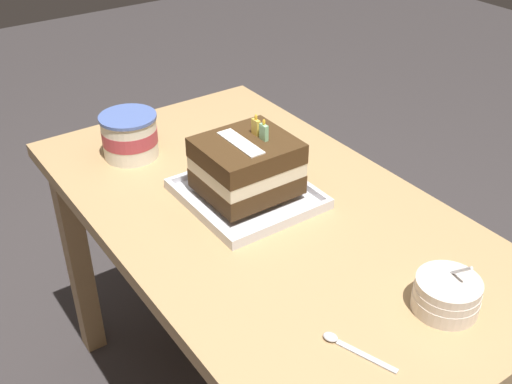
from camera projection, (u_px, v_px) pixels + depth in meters
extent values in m
cube|color=tan|center=(265.00, 215.00, 1.40)|extent=(1.22, 0.69, 0.04)
cube|color=tan|center=(78.00, 260.00, 1.84)|extent=(0.06, 0.06, 0.69)
cube|color=tan|center=(239.00, 200.00, 2.11)|extent=(0.06, 0.06, 0.69)
cube|color=silver|center=(247.00, 196.00, 1.42)|extent=(0.29, 0.27, 0.01)
cube|color=silver|center=(198.00, 210.00, 1.35)|extent=(0.29, 0.01, 0.02)
cube|color=silver|center=(292.00, 175.00, 1.48)|extent=(0.29, 0.01, 0.02)
cube|color=silver|center=(214.00, 166.00, 1.51)|extent=(0.01, 0.25, 0.02)
cube|color=silver|center=(284.00, 221.00, 1.32)|extent=(0.01, 0.25, 0.02)
cube|color=#412B15|center=(247.00, 181.00, 1.40)|extent=(0.18, 0.20, 0.05)
cube|color=beige|center=(247.00, 166.00, 1.38)|extent=(0.18, 0.20, 0.03)
cube|color=#412B15|center=(246.00, 151.00, 1.36)|extent=(0.18, 0.20, 0.05)
cube|color=white|center=(241.00, 143.00, 1.34)|extent=(0.14, 0.04, 0.00)
cube|color=#EFC64C|center=(256.00, 127.00, 1.36)|extent=(0.02, 0.01, 0.04)
ellipsoid|color=yellow|center=(256.00, 117.00, 1.35)|extent=(0.01, 0.01, 0.01)
cube|color=#99DB9E|center=(264.00, 132.00, 1.34)|extent=(0.02, 0.01, 0.04)
ellipsoid|color=yellow|center=(264.00, 122.00, 1.33)|extent=(0.01, 0.01, 0.01)
cylinder|color=silver|center=(445.00, 301.00, 1.11)|extent=(0.12, 0.12, 0.03)
cylinder|color=silver|center=(447.00, 294.00, 1.10)|extent=(0.12, 0.12, 0.03)
cylinder|color=silver|center=(448.00, 287.00, 1.09)|extent=(0.12, 0.12, 0.03)
cylinder|color=silver|center=(459.00, 271.00, 1.08)|extent=(0.05, 0.01, 0.06)
cylinder|color=silver|center=(130.00, 137.00, 1.57)|extent=(0.14, 0.14, 0.10)
cylinder|color=#B23D47|center=(130.00, 135.00, 1.56)|extent=(0.14, 0.14, 0.04)
cylinder|color=#5068AF|center=(127.00, 117.00, 1.54)|extent=(0.14, 0.14, 0.01)
ellipsoid|color=silver|center=(330.00, 337.00, 1.05)|extent=(0.03, 0.03, 0.01)
cube|color=silver|center=(367.00, 356.00, 1.02)|extent=(0.11, 0.05, 0.00)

